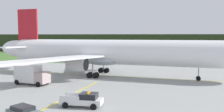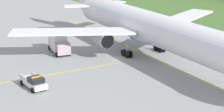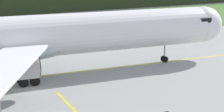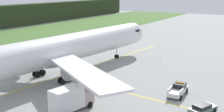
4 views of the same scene
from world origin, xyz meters
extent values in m
plane|color=gray|center=(0.00, 0.00, 0.00)|extent=(320.00, 320.00, 0.00)
cube|color=yellow|center=(3.87, 5.14, 0.00)|extent=(75.15, 8.03, 0.01)
cube|color=yellow|center=(0.51, -17.59, 0.00)|extent=(3.53, 31.37, 0.01)
cylinder|color=white|center=(3.87, 5.14, 5.34)|extent=(47.51, 10.26, 5.46)
ellipsoid|color=white|center=(28.43, 2.61, 5.34)|extent=(6.53, 6.04, 5.46)
ellipsoid|color=#B4BFC8|center=(1.52, 5.38, 3.84)|extent=(11.08, 6.78, 3.00)
cube|color=black|center=(27.14, 2.75, 6.29)|extent=(2.32, 5.34, 0.70)
cylinder|color=#A0A0A0|center=(-0.36, 13.16, 3.36)|extent=(4.01, 3.02, 2.65)
cylinder|color=black|center=(1.56, 12.96, 3.36)|extent=(0.37, 2.44, 2.44)
cube|color=white|center=(-4.90, -5.89, 4.66)|extent=(15.43, 20.86, 0.35)
cylinder|color=#A0A0A0|center=(-1.90, -1.85, 3.36)|extent=(4.01, 3.02, 2.65)
cylinder|color=black|center=(0.02, -2.04, 3.36)|extent=(0.37, 2.44, 2.44)
cylinder|color=gray|center=(21.71, 3.31, 1.75)|extent=(0.20, 0.20, 2.61)
cylinder|color=black|center=(21.73, 3.56, 0.45)|extent=(0.92, 0.31, 0.90)
cylinder|color=black|center=(21.68, 3.05, 0.45)|extent=(0.92, 0.31, 0.90)
cylinder|color=gray|center=(0.89, 9.01, 1.90)|extent=(0.28, 0.28, 2.61)
cylinder|color=black|center=(1.55, 8.59, 0.60)|extent=(1.22, 0.42, 1.20)
cylinder|color=black|center=(1.62, 9.29, 0.60)|extent=(1.22, 0.42, 1.20)
cylinder|color=black|center=(0.15, 8.74, 0.60)|extent=(1.22, 0.42, 1.20)
cylinder|color=black|center=(0.23, 9.43, 0.60)|extent=(1.22, 0.42, 1.20)
cylinder|color=gray|center=(0.16, 1.96, 1.90)|extent=(0.28, 0.28, 2.61)
cylinder|color=black|center=(0.89, 2.24, 0.60)|extent=(1.22, 0.42, 1.20)
cylinder|color=black|center=(0.82, 1.54, 0.60)|extent=(1.22, 0.42, 1.20)
cylinder|color=black|center=(-0.50, 2.38, 0.60)|extent=(1.22, 0.42, 1.20)
cylinder|color=black|center=(-0.57, 1.68, 0.60)|extent=(1.22, 0.42, 1.20)
cube|color=silver|center=(4.45, -17.74, 0.73)|extent=(5.34, 2.05, 0.70)
cube|color=black|center=(5.41, -17.72, 1.43)|extent=(2.16, 1.83, 0.70)
cube|color=silver|center=(3.16, -16.85, 1.31)|extent=(2.55, 0.15, 0.45)
cube|color=silver|center=(3.20, -18.69, 1.31)|extent=(2.55, 0.15, 0.45)
cube|color=orange|center=(5.41, -17.72, 1.86)|extent=(0.23, 1.36, 0.16)
cylinder|color=black|center=(6.23, -16.72, 0.38)|extent=(0.76, 0.26, 0.76)
cylinder|color=black|center=(6.28, -18.69, 0.38)|extent=(0.76, 0.26, 0.76)
cylinder|color=black|center=(2.63, -16.79, 0.38)|extent=(0.76, 0.26, 0.76)
cylinder|color=black|center=(2.67, -18.77, 0.38)|extent=(0.76, 0.26, 0.76)
cube|color=#B29B9B|center=(-6.54, -7.20, 1.45)|extent=(2.33, 2.72, 2.00)
cube|color=white|center=(-9.73, -6.57, 1.99)|extent=(5.00, 3.25, 3.07)
cylinder|color=#99999E|center=(-8.83, -6.75, 0.36)|extent=(0.78, 0.25, 1.04)
cylinder|color=#99999E|center=(-10.64, -6.39, 0.36)|extent=(0.78, 0.25, 1.04)
cylinder|color=black|center=(-6.30, -6.02, 0.45)|extent=(0.93, 0.43, 0.90)
cylinder|color=black|center=(-6.77, -8.38, 0.45)|extent=(0.93, 0.43, 0.90)
cylinder|color=black|center=(-11.09, -5.08, 0.45)|extent=(0.93, 0.43, 0.90)
cube|color=slate|center=(-0.39, -22.85, 0.57)|extent=(4.60, 3.35, 0.55)
cube|color=black|center=(-0.59, -22.77, 1.08)|extent=(2.81, 2.42, 0.45)
cylinder|color=black|center=(1.33, -22.56, 0.30)|extent=(0.62, 0.40, 0.60)
cylinder|color=black|center=(0.59, -24.30, 0.30)|extent=(0.62, 0.40, 0.60)
cylinder|color=black|center=(-1.38, -21.40, 0.30)|extent=(0.62, 0.40, 0.60)
cylinder|color=yellow|center=(24.75, -6.88, 0.17)|extent=(0.10, 0.10, 0.34)
sphere|color=blue|center=(24.75, -6.88, 0.39)|extent=(0.12, 0.12, 0.12)
camera|label=1|loc=(14.06, -45.40, 9.01)|focal=37.56mm
camera|label=2|loc=(52.87, -37.94, 20.32)|focal=62.45mm
camera|label=3|loc=(-13.84, -42.06, 14.11)|focal=62.55mm
camera|label=4|loc=(-38.93, -30.89, 16.82)|focal=46.56mm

